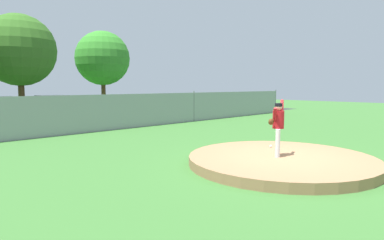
{
  "coord_description": "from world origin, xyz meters",
  "views": [
    {
      "loc": [
        -8.36,
        -4.79,
        2.27
      ],
      "look_at": [
        -0.17,
        3.45,
        1.06
      ],
      "focal_mm": 30.89,
      "sensor_mm": 36.0,
      "label": 1
    }
  ],
  "objects_px": {
    "pitcher_youth": "(278,123)",
    "parked_car_white": "(201,104)",
    "parked_car_slate": "(58,110)",
    "traffic_cone_orange": "(109,113)",
    "baseball": "(271,146)"
  },
  "relations": [
    {
      "from": "parked_car_white",
      "to": "traffic_cone_orange",
      "type": "xyz_separation_m",
      "value": [
        -7.12,
        2.55,
        -0.5
      ]
    },
    {
      "from": "pitcher_youth",
      "to": "parked_car_white",
      "type": "distance_m",
      "value": 18.16
    },
    {
      "from": "pitcher_youth",
      "to": "baseball",
      "type": "height_order",
      "value": "pitcher_youth"
    },
    {
      "from": "pitcher_youth",
      "to": "traffic_cone_orange",
      "type": "height_order",
      "value": "pitcher_youth"
    },
    {
      "from": "baseball",
      "to": "traffic_cone_orange",
      "type": "bearing_deg",
      "value": 77.96
    },
    {
      "from": "parked_car_white",
      "to": "traffic_cone_orange",
      "type": "relative_size",
      "value": 8.53
    },
    {
      "from": "pitcher_youth",
      "to": "traffic_cone_orange",
      "type": "relative_size",
      "value": 2.93
    },
    {
      "from": "parked_car_slate",
      "to": "parked_car_white",
      "type": "relative_size",
      "value": 0.97
    },
    {
      "from": "parked_car_slate",
      "to": "traffic_cone_orange",
      "type": "xyz_separation_m",
      "value": [
        4.59,
        2.05,
        -0.56
      ]
    },
    {
      "from": "pitcher_youth",
      "to": "parked_car_white",
      "type": "relative_size",
      "value": 0.34
    },
    {
      "from": "traffic_cone_orange",
      "to": "parked_car_slate",
      "type": "bearing_deg",
      "value": -155.98
    },
    {
      "from": "traffic_cone_orange",
      "to": "baseball",
      "type": "bearing_deg",
      "value": -102.04
    },
    {
      "from": "baseball",
      "to": "parked_car_slate",
      "type": "xyz_separation_m",
      "value": [
        -1.24,
        13.67,
        0.52
      ]
    },
    {
      "from": "baseball",
      "to": "traffic_cone_orange",
      "type": "relative_size",
      "value": 0.13
    },
    {
      "from": "baseball",
      "to": "parked_car_slate",
      "type": "height_order",
      "value": "parked_car_slate"
    }
  ]
}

